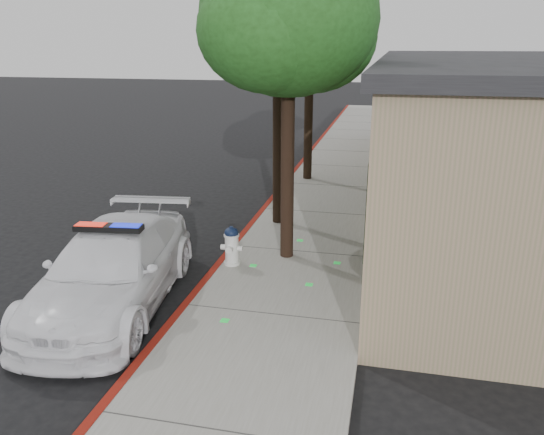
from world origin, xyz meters
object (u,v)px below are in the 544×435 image
Objects in this scene: street_tree_far at (312,33)px; clapboard_building at (504,130)px; street_tree_near at (289,27)px; police_car at (113,269)px; street_tree_mid at (280,29)px; fire_hydrant at (232,245)px.

clapboard_building is at bearing -7.34° from street_tree_far.
street_tree_near is 7.12m from street_tree_far.
police_car is 10.84m from street_tree_far.
street_tree_mid is at bearing -90.36° from street_tree_far.
clapboard_building reaches higher than fire_hydrant.
street_tree_mid is 4.78m from street_tree_far.
police_car is 6.83m from street_tree_mid.
street_tree_mid reaches higher than police_car.
clapboard_building is at bearing 47.37° from fire_hydrant.
police_car is 5.65m from street_tree_near.
street_tree_near is 1.01× the size of street_tree_mid.
street_tree_mid is (0.37, 3.03, 4.34)m from fire_hydrant.
clapboard_building reaches higher than police_car.
street_tree_mid is at bearing 106.41° from street_tree_near.
fire_hydrant is 4.51m from street_tree_near.
street_tree_near is 2.41m from street_tree_mid.
street_tree_mid is at bearing 61.15° from police_car.
fire_hydrant is at bearing -131.99° from clapboard_building.
clapboard_building is 8.70m from street_tree_near.
street_tree_near is at bearing 33.97° from fire_hydrant.
clapboard_building is 4.02× the size of police_car.
street_tree_near is at bearing -84.76° from street_tree_far.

